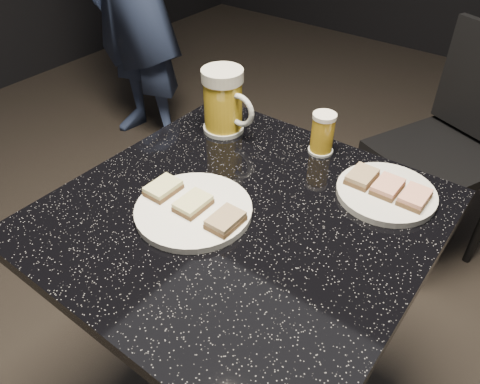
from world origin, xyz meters
name	(u,v)px	position (x,y,z in m)	size (l,w,h in m)	color
plate_large	(194,210)	(-0.07, -0.06, 0.76)	(0.23, 0.23, 0.01)	white
plate_small	(386,193)	(0.21, 0.22, 0.76)	(0.20, 0.20, 0.01)	silver
table	(240,292)	(0.00, 0.00, 0.51)	(0.70, 0.70, 0.75)	black
beer_mug	(224,101)	(-0.22, 0.23, 0.83)	(0.15, 0.10, 0.16)	silver
beer_tumbler	(323,133)	(0.02, 0.28, 0.80)	(0.06, 0.06, 0.10)	silver
chair	(453,140)	(0.18, 0.98, 0.50)	(0.49, 0.49, 0.86)	black
canapes_on_plate_large	(193,204)	(-0.07, -0.06, 0.77)	(0.21, 0.07, 0.02)	#4C3521
canapes_on_plate_small	(388,187)	(0.21, 0.22, 0.77)	(0.16, 0.07, 0.02)	#4C3521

